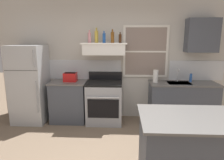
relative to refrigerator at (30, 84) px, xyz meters
name	(u,v)px	position (x,y,z in m)	size (l,w,h in m)	color
back_wall	(118,60)	(1.93, 0.39, 0.50)	(5.40, 0.11, 2.70)	beige
refrigerator	(30,84)	(0.00, 0.00, 0.00)	(0.70, 0.72, 1.70)	#B7BABC
counter_left_of_stove	(69,101)	(0.85, 0.06, -0.39)	(0.79, 0.63, 0.91)	#474C56
toaster	(70,77)	(0.90, 0.06, 0.16)	(0.30, 0.20, 0.19)	red
stove_range	(105,102)	(1.65, 0.02, -0.39)	(0.76, 0.69, 1.09)	#9EA0A5
range_hood_shelf	(105,49)	(1.65, 0.12, 0.77)	(0.96, 0.52, 0.24)	white
bottle_rose_pink	(90,37)	(1.33, 0.12, 1.01)	(0.07, 0.07, 0.27)	#C67F84
bottle_champagne_gold_foil	(96,37)	(1.48, 0.14, 1.03)	(0.08, 0.08, 0.32)	#B29333
bottle_blue_liqueur	(104,38)	(1.65, 0.08, 1.00)	(0.07, 0.07, 0.25)	#1E478C
bottle_amber_wine	(112,37)	(1.82, 0.11, 1.01)	(0.07, 0.07, 0.28)	brown
bottle_brown_stout	(120,38)	(1.98, 0.08, 0.99)	(0.06, 0.06, 0.22)	#381E0F
counter_right_with_sink	(182,103)	(3.35, 0.06, -0.39)	(1.43, 0.63, 0.91)	#474C56
sink_faucet	(178,74)	(3.25, 0.16, 0.23)	(0.03, 0.17, 0.28)	silver
paper_towel_roll	(156,76)	(2.75, 0.06, 0.19)	(0.11, 0.11, 0.27)	white
dish_soap_bottle	(191,78)	(3.53, 0.16, 0.15)	(0.06, 0.06, 0.18)	blue
kitchen_island	(194,151)	(2.96, -1.86, -0.39)	(1.40, 0.90, 0.91)	#474C56
upper_cabinet_right	(202,35)	(3.70, 0.20, 1.05)	(0.64, 0.32, 0.70)	#474C56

